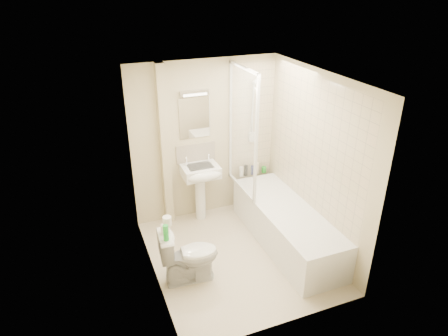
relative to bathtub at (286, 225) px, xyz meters
name	(u,v)px	position (x,y,z in m)	size (l,w,h in m)	color
floor	(237,256)	(-0.75, -0.03, -0.29)	(2.50, 2.50, 0.00)	beige
wall_back	(205,141)	(-0.75, 1.22, 0.91)	(2.20, 0.02, 2.40)	beige
wall_left	(149,193)	(-1.85, -0.03, 0.91)	(0.02, 2.50, 2.40)	beige
wall_right	(315,162)	(0.35, -0.03, 0.91)	(0.02, 2.50, 2.40)	beige
ceiling	(240,78)	(-0.75, -0.03, 2.11)	(2.20, 2.50, 0.02)	white
tile_back	(252,121)	(0.00, 1.21, 1.14)	(0.70, 0.01, 1.75)	beige
tile_right	(315,146)	(0.34, 0.00, 1.14)	(0.01, 2.10, 1.75)	beige
pipe_boxing	(165,148)	(-1.37, 1.16, 0.91)	(0.12, 0.12, 2.40)	beige
splashback	(196,153)	(-0.90, 1.21, 0.74)	(0.60, 0.01, 0.30)	beige
mirror	(195,118)	(-0.90, 1.21, 1.29)	(0.46, 0.01, 0.60)	white
strip_light	(194,93)	(-0.90, 1.18, 1.66)	(0.42, 0.07, 0.07)	silver
bathtub	(286,225)	(0.00, 0.00, 0.00)	(0.70, 2.10, 0.55)	white
shower_screen	(242,131)	(-0.35, 0.77, 1.16)	(0.04, 0.92, 1.80)	white
shower_fixture	(253,114)	(0.00, 1.16, 1.26)	(0.10, 0.16, 0.99)	silver
pedestal_sink	(201,178)	(-0.90, 0.98, 0.43)	(0.53, 0.49, 1.03)	white
bottle_white_a	(241,172)	(-0.19, 1.13, 0.34)	(0.06, 0.06, 0.16)	white
bottle_black_b	(246,170)	(-0.11, 1.13, 0.35)	(0.06, 0.06, 0.18)	black
bottle_blue	(252,170)	(0.00, 1.13, 0.33)	(0.05, 0.05, 0.15)	navy
bottle_cream	(257,168)	(0.09, 1.13, 0.36)	(0.05, 0.05, 0.19)	beige
bottle_green	(264,170)	(0.21, 1.13, 0.31)	(0.07, 0.07, 0.09)	green
toilet	(189,255)	(-1.47, -0.23, 0.07)	(0.73, 0.46, 0.72)	white
toilet_roll_lower	(165,229)	(-1.72, -0.16, 0.48)	(0.10, 0.10, 0.10)	white
toilet_roll_upper	(167,221)	(-1.70, -0.17, 0.58)	(0.10, 0.10, 0.11)	white
green_bottle	(166,233)	(-1.75, -0.32, 0.52)	(0.06, 0.06, 0.20)	green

